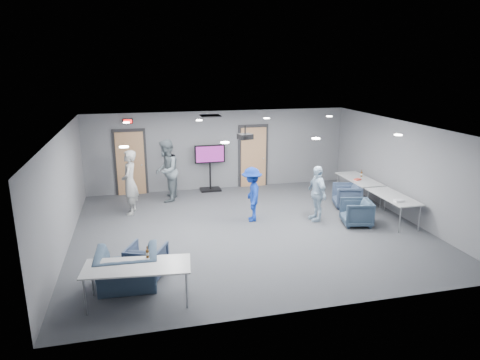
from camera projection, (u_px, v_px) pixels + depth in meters
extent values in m
plane|color=#37393E|center=(249.00, 229.00, 11.36)|extent=(9.00, 9.00, 0.00)
plane|color=silver|center=(250.00, 128.00, 10.64)|extent=(9.00, 9.00, 0.00)
cube|color=slate|center=(219.00, 150.00, 14.75)|extent=(9.00, 0.02, 2.70)
cube|color=slate|center=(310.00, 240.00, 7.25)|extent=(9.00, 0.02, 2.70)
cube|color=slate|center=(63.00, 192.00, 9.97)|extent=(0.02, 8.00, 2.70)
cube|color=slate|center=(403.00, 170.00, 12.03)|extent=(0.02, 8.00, 2.70)
cube|color=black|center=(131.00, 163.00, 14.11)|extent=(1.06, 0.06, 2.24)
cube|color=tan|center=(131.00, 164.00, 14.08)|extent=(0.90, 0.05, 2.10)
cylinder|color=#94989C|center=(142.00, 165.00, 14.13)|extent=(0.04, 0.10, 0.04)
cube|color=black|center=(253.00, 156.00, 15.07)|extent=(1.06, 0.06, 2.24)
cube|color=tan|center=(253.00, 157.00, 15.04)|extent=(0.90, 0.05, 2.10)
cylinder|color=#94989C|center=(263.00, 158.00, 15.08)|extent=(0.04, 0.10, 0.04)
cube|color=black|center=(128.00, 121.00, 13.72)|extent=(0.32, 0.06, 0.16)
cube|color=#FF0C0C|center=(128.00, 121.00, 13.68)|extent=(0.26, 0.02, 0.11)
cube|color=black|center=(210.00, 116.00, 13.16)|extent=(0.60, 0.60, 0.03)
cylinder|color=white|center=(124.00, 147.00, 8.28)|extent=(0.18, 0.18, 0.02)
cylinder|color=white|center=(126.00, 123.00, 11.65)|extent=(0.18, 0.18, 0.02)
cylinder|color=white|center=(225.00, 142.00, 8.73)|extent=(0.18, 0.18, 0.02)
cylinder|color=white|center=(199.00, 120.00, 12.11)|extent=(0.18, 0.18, 0.02)
cylinder|color=white|center=(316.00, 139.00, 9.19)|extent=(0.18, 0.18, 0.02)
cylinder|color=white|center=(267.00, 118.00, 12.56)|extent=(0.18, 0.18, 0.02)
cylinder|color=white|center=(398.00, 135.00, 9.65)|extent=(0.18, 0.18, 0.02)
cylinder|color=white|center=(329.00, 116.00, 13.02)|extent=(0.18, 0.18, 0.02)
imported|color=#9C9E9B|center=(130.00, 182.00, 12.29)|extent=(0.55, 0.74, 1.87)
imported|color=slate|center=(166.00, 171.00, 13.44)|extent=(0.96, 1.11, 1.96)
imported|color=silver|center=(317.00, 193.00, 11.80)|extent=(0.44, 0.94, 1.56)
imported|color=#173396|center=(252.00, 194.00, 11.77)|extent=(0.73, 1.06, 1.52)
imported|color=#37455F|center=(347.00, 196.00, 13.00)|extent=(0.95, 0.93, 0.71)
imported|color=#314256|center=(356.00, 213.00, 11.55)|extent=(0.92, 0.90, 0.70)
imported|color=#34415A|center=(147.00, 260.00, 8.78)|extent=(0.96, 0.97, 0.68)
imported|color=#34465A|center=(127.00, 270.00, 8.31)|extent=(1.20, 1.06, 0.75)
cube|color=#A4A6A9|center=(359.00, 179.00, 13.51)|extent=(0.76, 1.83, 0.03)
cylinder|color=#94989C|center=(338.00, 184.00, 14.32)|extent=(0.04, 0.04, 0.70)
cylinder|color=#94989C|center=(363.00, 198.00, 12.75)|extent=(0.04, 0.04, 0.70)
cylinder|color=#94989C|center=(354.00, 183.00, 14.45)|extent=(0.04, 0.04, 0.70)
cylinder|color=#94989C|center=(381.00, 197.00, 12.89)|extent=(0.04, 0.04, 0.70)
cube|color=#A4A6A9|center=(393.00, 197.00, 11.73)|extent=(0.74, 1.77, 0.03)
cylinder|color=#94989C|center=(368.00, 201.00, 12.51)|extent=(0.04, 0.04, 0.70)
cylinder|color=#94989C|center=(400.00, 220.00, 11.00)|extent=(0.04, 0.04, 0.70)
cylinder|color=#94989C|center=(385.00, 200.00, 12.64)|extent=(0.04, 0.04, 0.70)
cylinder|color=#94989C|center=(419.00, 218.00, 11.14)|extent=(0.04, 0.04, 0.70)
cube|color=#A4A6A9|center=(137.00, 266.00, 7.70)|extent=(1.99, 1.00, 0.03)
cylinder|color=#94989C|center=(186.00, 273.00, 8.21)|extent=(0.04, 0.04, 0.70)
cylinder|color=#94989C|center=(92.00, 279.00, 7.99)|extent=(0.04, 0.04, 0.70)
cylinder|color=#94989C|center=(187.00, 290.00, 7.60)|extent=(0.04, 0.04, 0.70)
cylinder|color=#94989C|center=(85.00, 297.00, 7.39)|extent=(0.04, 0.04, 0.70)
cylinder|color=#5A330F|center=(147.00, 254.00, 8.00)|extent=(0.06, 0.06, 0.16)
cylinder|color=#5A330F|center=(147.00, 248.00, 7.97)|extent=(0.02, 0.02, 0.07)
cylinder|color=beige|center=(147.00, 254.00, 8.00)|extent=(0.06, 0.06, 0.05)
cylinder|color=#5A330F|center=(361.00, 174.00, 13.69)|extent=(0.06, 0.06, 0.16)
cylinder|color=#5A330F|center=(362.00, 171.00, 13.66)|extent=(0.02, 0.02, 0.07)
cylinder|color=beige|center=(361.00, 174.00, 13.69)|extent=(0.06, 0.06, 0.05)
cube|color=#CF4233|center=(358.00, 179.00, 13.31)|extent=(0.24, 0.20, 0.05)
cube|color=silver|center=(399.00, 201.00, 11.24)|extent=(0.25, 0.17, 0.05)
cube|color=black|center=(210.00, 189.00, 14.78)|extent=(0.69, 0.49, 0.06)
cylinder|color=black|center=(210.00, 172.00, 14.62)|extent=(0.06, 0.06, 1.19)
cube|color=black|center=(210.00, 154.00, 14.45)|extent=(1.04, 0.07, 0.61)
cube|color=#6E1867|center=(210.00, 154.00, 14.40)|extent=(0.94, 0.01, 0.53)
cylinder|color=black|center=(245.00, 130.00, 11.11)|extent=(0.04, 0.04, 0.22)
cube|color=black|center=(245.00, 137.00, 11.15)|extent=(0.41, 0.38, 0.14)
cylinder|color=black|center=(247.00, 138.00, 11.00)|extent=(0.08, 0.06, 0.08)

